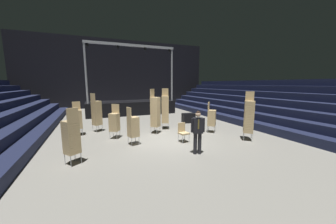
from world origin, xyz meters
TOP-DOWN VIEW (x-y plane):
  - ground_plane at (0.00, 0.00)m, footprint 22.00×30.00m
  - arena_end_wall at (0.00, 15.00)m, footprint 22.00×0.30m
  - bleacher_bank_right at (8.38, 1.00)m, footprint 5.25×24.00m
  - stage_riser at (0.00, 9.06)m, footprint 8.00×2.55m
  - man_with_tie at (0.43, -2.06)m, footprint 0.57×0.35m
  - chair_stack_front_left at (0.78, 2.36)m, footprint 0.57×0.57m
  - chair_stack_front_right at (2.98, 0.53)m, footprint 0.62×0.62m
  - chair_stack_mid_left at (-4.23, 2.86)m, footprint 0.49×0.49m
  - chair_stack_mid_right at (-0.13, 1.62)m, footprint 0.62×0.62m
  - chair_stack_mid_centre at (-1.74, 0.09)m, footprint 0.53×0.53m
  - chair_stack_rear_left at (3.78, -1.45)m, footprint 0.62×0.62m
  - chair_stack_rear_right at (-2.42, 1.50)m, footprint 0.61×0.61m
  - chair_stack_rear_centre at (-3.22, 3.35)m, footprint 0.60×0.60m
  - chair_stack_aisle_left at (-4.19, -1.18)m, footprint 0.61×0.61m
  - equipment_road_case at (3.08, 3.49)m, footprint 0.98×0.72m
  - loose_chair_near_man at (0.62, -0.39)m, footprint 0.49×0.49m

SIDE VIEW (x-z plane):
  - ground_plane at x=0.00m, z-range -0.10..0.00m
  - equipment_road_case at x=3.08m, z-range 0.00..0.68m
  - loose_chair_near_man at x=0.62m, z-range 0.06..1.01m
  - stage_riser at x=0.00m, z-range -2.38..3.81m
  - chair_stack_front_right at x=2.98m, z-range 0.00..1.80m
  - chair_stack_mid_centre at x=-1.74m, z-range 0.00..1.80m
  - chair_stack_rear_right at x=-2.42m, z-range 0.00..1.80m
  - chair_stack_mid_left at x=-4.23m, z-range 0.00..1.88m
  - man_with_tie at x=0.43m, z-range 0.12..1.91m
  - chair_stack_aisle_left at x=-4.19m, z-range 0.00..2.05m
  - chair_stack_rear_centre at x=-3.22m, z-range 0.00..2.30m
  - chair_stack_rear_left at x=3.78m, z-range 0.00..2.47m
  - chair_stack_front_left at x=0.78m, z-range 0.00..2.56m
  - chair_stack_mid_right at x=-0.13m, z-range 0.00..2.56m
  - bleacher_bank_right at x=8.38m, z-range 0.00..3.15m
  - arena_end_wall at x=0.00m, z-range 0.00..8.00m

